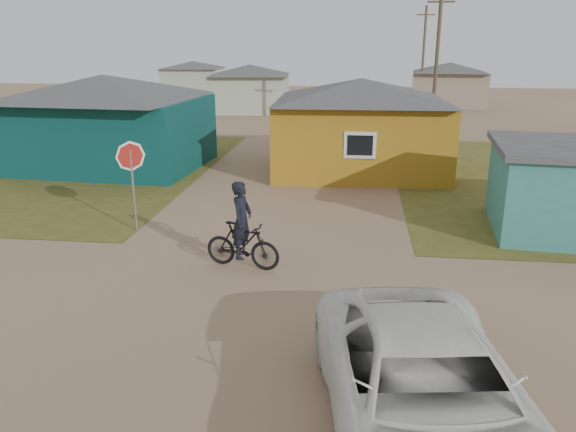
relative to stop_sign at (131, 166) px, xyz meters
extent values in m
plane|color=#957256|center=(4.03, -5.15, -1.95)|extent=(120.00, 120.00, 0.00)
cube|color=#0A3737|center=(-4.47, 8.35, -0.45)|extent=(8.40, 6.54, 3.00)
pyramid|color=#3D3D40|center=(-4.47, 8.35, 1.55)|extent=(8.93, 7.08, 1.00)
cube|color=#A47319|center=(6.53, 8.85, -0.45)|extent=(7.21, 6.24, 3.00)
pyramid|color=#3D3D40|center=(6.53, 8.85, 1.50)|extent=(7.72, 6.76, 0.90)
cube|color=silver|center=(6.53, 5.82, -0.30)|extent=(1.20, 0.06, 1.00)
cube|color=black|center=(6.53, 5.79, -0.30)|extent=(0.95, 0.04, 0.75)
cube|color=#A3B097|center=(-1.97, 28.85, -0.55)|extent=(6.49, 5.60, 2.80)
pyramid|color=#3D3D40|center=(-1.97, 28.85, 1.25)|extent=(7.04, 6.15, 0.80)
cube|color=gray|center=(14.03, 34.85, -0.55)|extent=(6.41, 5.50, 2.80)
pyramid|color=#3D3D40|center=(14.03, 34.85, 1.25)|extent=(6.95, 6.05, 0.80)
cube|color=#A3B097|center=(-9.97, 40.85, -0.60)|extent=(5.75, 5.28, 2.70)
pyramid|color=#3D3D40|center=(-9.97, 40.85, 1.10)|extent=(6.28, 5.81, 0.70)
cylinder|color=brown|center=(10.53, 16.85, 2.05)|extent=(0.20, 0.20, 8.00)
cube|color=brown|center=(10.53, 16.85, 5.35)|extent=(1.40, 0.10, 0.10)
cylinder|color=brown|center=(11.53, 32.85, 2.05)|extent=(0.20, 0.20, 8.00)
cube|color=brown|center=(11.53, 32.85, 5.35)|extent=(1.40, 0.10, 0.10)
cylinder|color=gray|center=(0.00, 0.00, -0.75)|extent=(0.07, 0.07, 2.40)
imported|color=black|center=(3.69, -2.39, -1.37)|extent=(2.01, 0.96, 1.17)
imported|color=black|center=(3.69, -2.39, -0.72)|extent=(0.60, 0.78, 1.91)
imported|color=white|center=(7.46, -8.40, -1.14)|extent=(3.53, 6.19, 1.63)
camera|label=1|loc=(6.37, -15.11, 3.46)|focal=35.00mm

